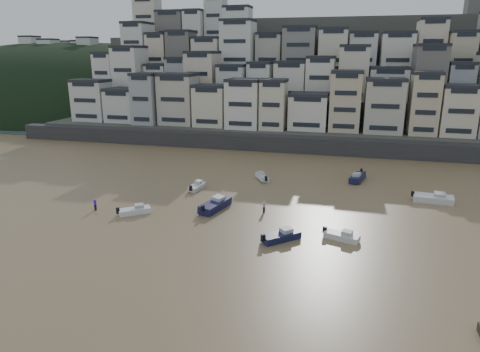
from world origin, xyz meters
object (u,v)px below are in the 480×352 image
(boat_i, at_px, (358,176))
(boat_h, at_px, (262,176))
(boat_j, at_px, (135,210))
(boat_g, at_px, (433,197))
(person_pink, at_px, (264,207))
(person_blue, at_px, (95,204))
(boat_a, at_px, (281,235))
(boat_b, at_px, (342,235))
(boat_f, at_px, (197,186))
(boat_c, at_px, (215,203))

(boat_i, height_order, boat_h, boat_i)
(boat_j, bearing_deg, boat_g, -17.57)
(boat_j, bearing_deg, person_pink, -21.80)
(person_pink, bearing_deg, boat_j, -163.69)
(boat_i, distance_m, boat_g, 14.00)
(boat_i, height_order, person_blue, person_blue)
(boat_a, xyz_separation_m, boat_b, (6.94, 1.96, -0.10))
(boat_j, height_order, person_pink, person_pink)
(boat_f, xyz_separation_m, boat_g, (36.08, 2.68, 0.21))
(boat_a, distance_m, boat_c, 13.40)
(boat_b, height_order, person_blue, person_blue)
(boat_h, bearing_deg, boat_g, -130.92)
(boat_f, distance_m, person_pink, 14.68)
(boat_h, relative_size, person_blue, 2.60)
(boat_a, height_order, boat_g, boat_g)
(person_blue, bearing_deg, person_pink, 12.25)
(boat_b, relative_size, person_blue, 2.62)
(boat_a, distance_m, person_blue, 27.28)
(boat_i, bearing_deg, boat_b, 9.49)
(boat_a, height_order, person_blue, person_blue)
(boat_f, bearing_deg, boat_c, -138.43)
(boat_b, bearing_deg, boat_i, 104.19)
(boat_c, height_order, person_pink, boat_c)
(boat_i, height_order, boat_a, boat_i)
(boat_i, xyz_separation_m, boat_b, (-1.94, -25.74, -0.19))
(boat_f, relative_size, boat_g, 0.75)
(person_pink, bearing_deg, boat_a, -66.05)
(boat_b, distance_m, boat_c, 18.69)
(boat_b, bearing_deg, boat_c, 179.60)
(person_pink, bearing_deg, boat_b, -31.61)
(boat_b, height_order, boat_h, boat_b)
(boat_j, bearing_deg, boat_a, -47.72)
(boat_b, distance_m, person_blue, 34.02)
(boat_j, height_order, boat_b, boat_j)
(boat_b, bearing_deg, person_blue, -164.12)
(boat_c, distance_m, person_blue, 16.92)
(boat_g, xyz_separation_m, person_pink, (-23.48, -10.20, 0.04))
(boat_i, bearing_deg, boat_a, -3.97)
(boat_j, bearing_deg, boat_i, 0.87)
(boat_b, bearing_deg, boat_h, 141.18)
(boat_a, bearing_deg, boat_i, 28.73)
(boat_f, height_order, person_blue, person_blue)
(boat_f, height_order, boat_a, boat_a)
(boat_h, bearing_deg, boat_b, -177.03)
(boat_g, bearing_deg, boat_f, -171.17)
(boat_j, distance_m, boat_h, 24.71)
(boat_f, height_order, boat_j, boat_j)
(person_pink, bearing_deg, boat_c, -175.42)
(boat_a, xyz_separation_m, boat_c, (-10.74, 8.02, 0.19))
(boat_j, xyz_separation_m, boat_a, (20.96, -3.55, 0.08))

